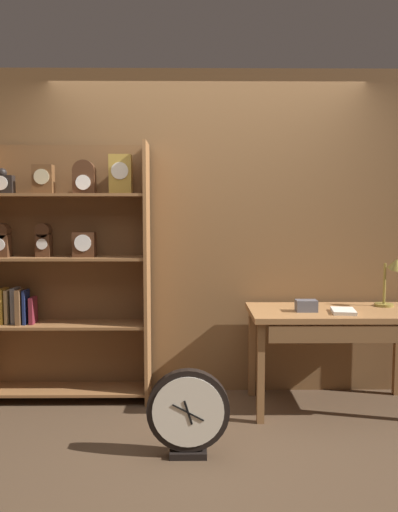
{
  "coord_description": "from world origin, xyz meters",
  "views": [
    {
      "loc": [
        -0.1,
        -2.73,
        1.45
      ],
      "look_at": [
        -0.07,
        0.56,
        1.17
      ],
      "focal_mm": 34.38,
      "sensor_mm": 36.0,
      "label": 1
    }
  ],
  "objects_px": {
    "workbench": "(336,322)",
    "open_repair_manual": "(343,311)",
    "bookshelf": "(61,267)",
    "round_clock_large": "(188,413)",
    "desk_lamp": "(391,277)",
    "toolbox_small": "(306,306)"
  },
  "relations": [
    {
      "from": "bookshelf",
      "to": "round_clock_large",
      "type": "bearing_deg",
      "value": -43.84
    },
    {
      "from": "round_clock_large",
      "to": "toolbox_small",
      "type": "bearing_deg",
      "value": 38.75
    },
    {
      "from": "open_repair_manual",
      "to": "round_clock_large",
      "type": "bearing_deg",
      "value": -141.39
    },
    {
      "from": "desk_lamp",
      "to": "toolbox_small",
      "type": "height_order",
      "value": "desk_lamp"
    },
    {
      "from": "toolbox_small",
      "to": "open_repair_manual",
      "type": "bearing_deg",
      "value": -11.67
    },
    {
      "from": "bookshelf",
      "to": "toolbox_small",
      "type": "xyz_separation_m",
      "value": [
        1.86,
        -0.28,
        -0.25
      ]
    },
    {
      "from": "bookshelf",
      "to": "round_clock_large",
      "type": "height_order",
      "value": "bookshelf"
    },
    {
      "from": "bookshelf",
      "to": "desk_lamp",
      "type": "distance_m",
      "value": 2.54
    },
    {
      "from": "open_repair_manual",
      "to": "round_clock_large",
      "type": "distance_m",
      "value": 1.37
    },
    {
      "from": "workbench",
      "to": "desk_lamp",
      "type": "relative_size",
      "value": 3.27
    },
    {
      "from": "bookshelf",
      "to": "round_clock_large",
      "type": "distance_m",
      "value": 1.59
    },
    {
      "from": "desk_lamp",
      "to": "toolbox_small",
      "type": "bearing_deg",
      "value": -166.05
    },
    {
      "from": "bookshelf",
      "to": "open_repair_manual",
      "type": "distance_m",
      "value": 2.16
    },
    {
      "from": "toolbox_small",
      "to": "bookshelf",
      "type": "bearing_deg",
      "value": 171.45
    },
    {
      "from": "bookshelf",
      "to": "desk_lamp",
      "type": "relative_size",
      "value": 5.13
    },
    {
      "from": "workbench",
      "to": "open_repair_manual",
      "type": "height_order",
      "value": "open_repair_manual"
    },
    {
      "from": "open_repair_manual",
      "to": "desk_lamp",
      "type": "bearing_deg",
      "value": 36.48
    },
    {
      "from": "desk_lamp",
      "to": "round_clock_large",
      "type": "distance_m",
      "value": 1.89
    },
    {
      "from": "workbench",
      "to": "desk_lamp",
      "type": "distance_m",
      "value": 0.57
    },
    {
      "from": "bookshelf",
      "to": "round_clock_large",
      "type": "relative_size",
      "value": 3.72
    },
    {
      "from": "workbench",
      "to": "toolbox_small",
      "type": "bearing_deg",
      "value": -171.6
    },
    {
      "from": "bookshelf",
      "to": "desk_lamp",
      "type": "xyz_separation_m",
      "value": [
        2.54,
        -0.11,
        -0.07
      ]
    }
  ]
}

